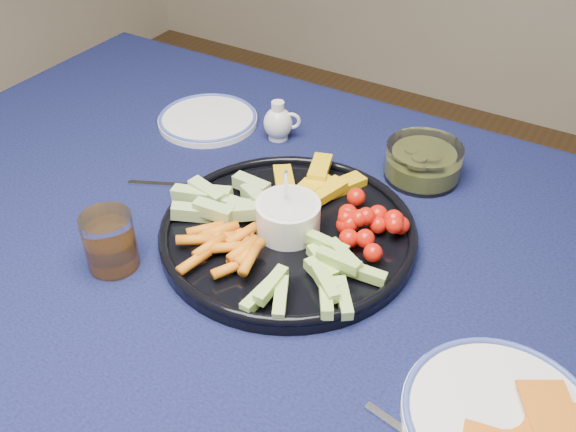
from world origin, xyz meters
The scene contains 8 objects.
dining_table centered at (0.00, 0.00, 0.66)m, with size 1.67×1.07×0.75m.
crudite_platter centered at (-0.06, 0.05, 0.77)m, with size 0.39×0.39×0.13m.
creamer_pitcher centered at (-0.23, 0.30, 0.78)m, with size 0.07×0.05×0.08m.
pickle_bowl centered at (0.05, 0.32, 0.77)m, with size 0.13×0.13×0.06m.
cheese_plate centered at (0.32, -0.10, 0.76)m, with size 0.23×0.23×0.03m.
juice_tumbler centered at (-0.24, -0.13, 0.78)m, with size 0.07×0.07×0.09m.
fork_left centered at (-0.28, 0.08, 0.75)m, with size 0.15×0.08×0.00m.
side_plate_extra centered at (-0.38, 0.28, 0.75)m, with size 0.19×0.19×0.02m.
Camera 1 is at (0.33, -0.59, 1.38)m, focal length 40.00 mm.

